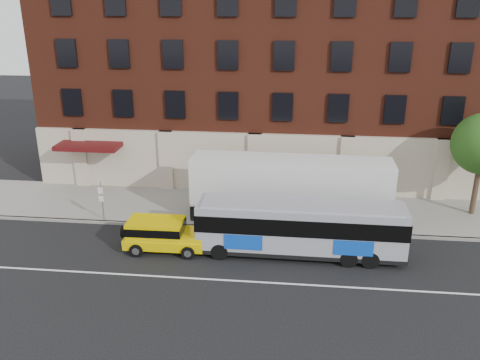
# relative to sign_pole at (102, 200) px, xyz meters

# --- Properties ---
(ground) EXTENTS (120.00, 120.00, 0.00)m
(ground) POSITION_rel_sign_pole_xyz_m (8.50, -6.15, -1.45)
(ground) COLOR black
(ground) RESTS_ON ground
(sidewalk) EXTENTS (60.00, 6.00, 0.15)m
(sidewalk) POSITION_rel_sign_pole_xyz_m (8.50, 2.85, -1.38)
(sidewalk) COLOR gray
(sidewalk) RESTS_ON ground
(kerb) EXTENTS (60.00, 0.25, 0.15)m
(kerb) POSITION_rel_sign_pole_xyz_m (8.50, -0.15, -1.38)
(kerb) COLOR gray
(kerb) RESTS_ON ground
(lane_line) EXTENTS (60.00, 0.12, 0.01)m
(lane_line) POSITION_rel_sign_pole_xyz_m (8.50, -5.65, -1.45)
(lane_line) COLOR silver
(lane_line) RESTS_ON ground
(building) EXTENTS (30.00, 12.10, 15.00)m
(building) POSITION_rel_sign_pole_xyz_m (8.49, 10.77, 6.13)
(building) COLOR #5A2315
(building) RESTS_ON sidewalk
(sign_pole) EXTENTS (0.30, 0.20, 2.50)m
(sign_pole) POSITION_rel_sign_pole_xyz_m (0.00, 0.00, 0.00)
(sign_pole) COLOR gray
(sign_pole) RESTS_ON ground
(city_bus) EXTENTS (10.58, 2.35, 2.89)m
(city_bus) POSITION_rel_sign_pole_xyz_m (11.51, -2.71, 0.15)
(city_bus) COLOR #95959F
(city_bus) RESTS_ON ground
(yellow_suv) EXTENTS (4.46, 2.01, 1.70)m
(yellow_suv) POSITION_rel_sign_pole_xyz_m (4.29, -2.97, -0.48)
(yellow_suv) COLOR #F2CF00
(yellow_suv) RESTS_ON ground
(shipping_container) EXTENTS (11.62, 2.73, 3.86)m
(shipping_container) POSITION_rel_sign_pole_xyz_m (10.93, 1.45, 0.46)
(shipping_container) COLOR black
(shipping_container) RESTS_ON ground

